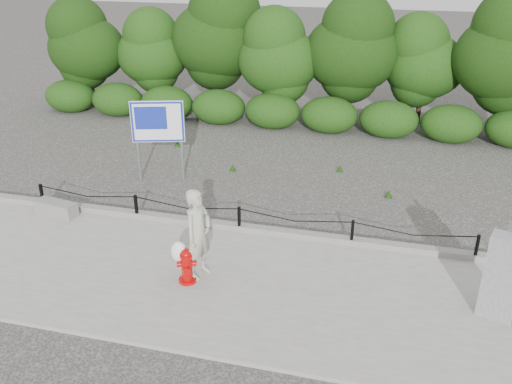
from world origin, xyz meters
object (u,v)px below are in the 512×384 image
object	(u,v)px
utility_cabinet	(503,277)
pedestrian	(197,235)
concrete_block	(56,208)
fire_hydrant	(187,266)
advertising_sign	(158,125)

from	to	relation	value
utility_cabinet	pedestrian	bearing A→B (deg)	-160.60
pedestrian	concrete_block	bearing A→B (deg)	86.45
fire_hydrant	advertising_sign	distance (m)	5.31
concrete_block	utility_cabinet	bearing A→B (deg)	-8.82
advertising_sign	concrete_block	bearing A→B (deg)	-136.49
pedestrian	concrete_block	xyz separation A→B (m)	(-4.15, 1.58, -0.72)
concrete_block	advertising_sign	xyz separation A→B (m)	(1.53, 2.68, 1.33)
concrete_block	advertising_sign	bearing A→B (deg)	60.30
utility_cabinet	advertising_sign	world-z (taller)	advertising_sign
pedestrian	concrete_block	distance (m)	4.50
concrete_block	advertising_sign	world-z (taller)	advertising_sign
advertising_sign	fire_hydrant	bearing A→B (deg)	-78.06
fire_hydrant	advertising_sign	xyz separation A→B (m)	(-2.49, 4.54, 1.15)
fire_hydrant	concrete_block	xyz separation A→B (m)	(-4.02, 1.86, -0.18)
fire_hydrant	pedestrian	size ratio (longest dim) A/B	0.40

